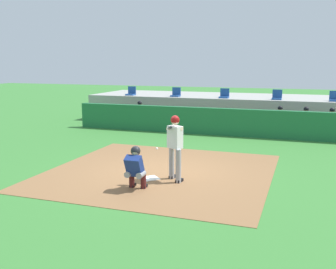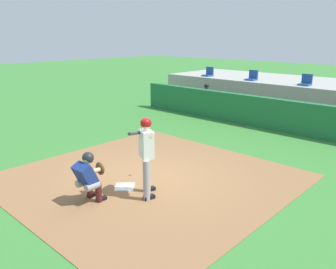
{
  "view_description": "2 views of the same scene",
  "coord_description": "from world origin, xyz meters",
  "px_view_note": "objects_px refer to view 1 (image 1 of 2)",
  "views": [
    {
      "loc": [
        3.96,
        -10.6,
        3.19
      ],
      "look_at": [
        0.0,
        0.7,
        1.0
      ],
      "focal_mm": 42.3,
      "sensor_mm": 36.0,
      "label": 1
    },
    {
      "loc": [
        5.88,
        -5.57,
        3.46
      ],
      "look_at": [
        0.0,
        0.7,
        1.0
      ],
      "focal_mm": 36.96,
      "sensor_mm": 36.0,
      "label": 2
    }
  ],
  "objects_px": {
    "stadium_seat_0": "(131,93)",
    "stadium_seat_1": "(176,94)",
    "dugout_player_1": "(279,120)",
    "home_plate": "(150,178)",
    "stadium_seat_4": "(335,98)",
    "stadium_seat_2": "(224,95)",
    "batter_at_plate": "(175,144)",
    "stadium_seat_3": "(277,97)",
    "catcher_crouched": "(136,166)",
    "dugout_player_2": "(305,121)",
    "dugout_player_0": "(139,114)",
    "dugout_player_3": "(332,123)"
  },
  "relations": [
    {
      "from": "batter_at_plate",
      "to": "dugout_player_1",
      "type": "xyz_separation_m",
      "value": [
        2.2,
        8.07,
        -0.36
      ]
    },
    {
      "from": "catcher_crouched",
      "to": "dugout_player_1",
      "type": "relative_size",
      "value": 1.61
    },
    {
      "from": "stadium_seat_3",
      "to": "stadium_seat_1",
      "type": "bearing_deg",
      "value": 180.0
    },
    {
      "from": "dugout_player_2",
      "to": "stadium_seat_0",
      "type": "xyz_separation_m",
      "value": [
        -9.18,
        2.03,
        0.86
      ]
    },
    {
      "from": "dugout_player_0",
      "to": "stadium_seat_3",
      "type": "height_order",
      "value": "stadium_seat_3"
    },
    {
      "from": "stadium_seat_0",
      "to": "stadium_seat_3",
      "type": "relative_size",
      "value": 1.0
    },
    {
      "from": "batter_at_plate",
      "to": "catcher_crouched",
      "type": "xyz_separation_m",
      "value": [
        -0.7,
        -1.01,
        -0.43
      ]
    },
    {
      "from": "catcher_crouched",
      "to": "stadium_seat_3",
      "type": "bearing_deg",
      "value": 76.77
    },
    {
      "from": "batter_at_plate",
      "to": "stadium_seat_1",
      "type": "relative_size",
      "value": 3.76
    },
    {
      "from": "stadium_seat_2",
      "to": "dugout_player_0",
      "type": "bearing_deg",
      "value": -152.27
    },
    {
      "from": "catcher_crouched",
      "to": "dugout_player_1",
      "type": "xyz_separation_m",
      "value": [
        2.9,
        9.08,
        0.07
      ]
    },
    {
      "from": "batter_at_plate",
      "to": "stadium_seat_3",
      "type": "xyz_separation_m",
      "value": [
        1.91,
        10.1,
        0.5
      ]
    },
    {
      "from": "batter_at_plate",
      "to": "stadium_seat_4",
      "type": "bearing_deg",
      "value": 65.95
    },
    {
      "from": "dugout_player_2",
      "to": "stadium_seat_4",
      "type": "height_order",
      "value": "stadium_seat_4"
    },
    {
      "from": "stadium_seat_2",
      "to": "batter_at_plate",
      "type": "bearing_deg",
      "value": -86.08
    },
    {
      "from": "dugout_player_1",
      "to": "stadium_seat_0",
      "type": "height_order",
      "value": "stadium_seat_0"
    },
    {
      "from": "catcher_crouched",
      "to": "stadium_seat_1",
      "type": "bearing_deg",
      "value": 103.1
    },
    {
      "from": "dugout_player_0",
      "to": "dugout_player_2",
      "type": "bearing_deg",
      "value": 0.0
    },
    {
      "from": "dugout_player_1",
      "to": "stadium_seat_2",
      "type": "distance_m",
      "value": 3.64
    },
    {
      "from": "stadium_seat_2",
      "to": "stadium_seat_4",
      "type": "bearing_deg",
      "value": 0.0
    },
    {
      "from": "batter_at_plate",
      "to": "stadium_seat_0",
      "type": "bearing_deg",
      "value": 120.25
    },
    {
      "from": "batter_at_plate",
      "to": "dugout_player_1",
      "type": "relative_size",
      "value": 1.39
    },
    {
      "from": "catcher_crouched",
      "to": "stadium_seat_1",
      "type": "xyz_separation_m",
      "value": [
        -2.59,
        11.11,
        0.93
      ]
    },
    {
      "from": "home_plate",
      "to": "stadium_seat_2",
      "type": "height_order",
      "value": "stadium_seat_2"
    },
    {
      "from": "catcher_crouched",
      "to": "stadium_seat_3",
      "type": "relative_size",
      "value": 4.36
    },
    {
      "from": "dugout_player_0",
      "to": "stadium_seat_3",
      "type": "bearing_deg",
      "value": 17.46
    },
    {
      "from": "home_plate",
      "to": "dugout_player_0",
      "type": "bearing_deg",
      "value": 115.42
    },
    {
      "from": "batter_at_plate",
      "to": "dugout_player_0",
      "type": "distance_m",
      "value": 9.28
    },
    {
      "from": "stadium_seat_0",
      "to": "stadium_seat_1",
      "type": "bearing_deg",
      "value": 0.0
    },
    {
      "from": "home_plate",
      "to": "stadium_seat_3",
      "type": "distance_m",
      "value": 10.61
    },
    {
      "from": "catcher_crouched",
      "to": "dugout_player_0",
      "type": "relative_size",
      "value": 1.61
    },
    {
      "from": "catcher_crouched",
      "to": "stadium_seat_2",
      "type": "relative_size",
      "value": 4.36
    },
    {
      "from": "stadium_seat_1",
      "to": "home_plate",
      "type": "bearing_deg",
      "value": -75.67
    },
    {
      "from": "stadium_seat_2",
      "to": "dugout_player_3",
      "type": "bearing_deg",
      "value": -22.03
    },
    {
      "from": "stadium_seat_3",
      "to": "stadium_seat_2",
      "type": "bearing_deg",
      "value": 180.0
    },
    {
      "from": "dugout_player_0",
      "to": "stadium_seat_0",
      "type": "height_order",
      "value": "stadium_seat_0"
    },
    {
      "from": "catcher_crouched",
      "to": "dugout_player_1",
      "type": "distance_m",
      "value": 9.53
    },
    {
      "from": "home_plate",
      "to": "stadium_seat_4",
      "type": "bearing_deg",
      "value": 62.94
    },
    {
      "from": "stadium_seat_2",
      "to": "stadium_seat_4",
      "type": "height_order",
      "value": "same"
    },
    {
      "from": "batter_at_plate",
      "to": "dugout_player_0",
      "type": "relative_size",
      "value": 1.39
    },
    {
      "from": "stadium_seat_2",
      "to": "stadium_seat_3",
      "type": "height_order",
      "value": "same"
    },
    {
      "from": "home_plate",
      "to": "dugout_player_2",
      "type": "bearing_deg",
      "value": 63.96
    },
    {
      "from": "stadium_seat_1",
      "to": "stadium_seat_3",
      "type": "relative_size",
      "value": 1.0
    },
    {
      "from": "batter_at_plate",
      "to": "stadium_seat_0",
      "type": "height_order",
      "value": "stadium_seat_0"
    },
    {
      "from": "home_plate",
      "to": "dugout_player_3",
      "type": "relative_size",
      "value": 0.34
    },
    {
      "from": "home_plate",
      "to": "stadium_seat_1",
      "type": "height_order",
      "value": "stadium_seat_1"
    },
    {
      "from": "dugout_player_1",
      "to": "stadium_seat_1",
      "type": "relative_size",
      "value": 2.71
    },
    {
      "from": "home_plate",
      "to": "dugout_player_0",
      "type": "distance_m",
      "value": 9.04
    },
    {
      "from": "stadium_seat_0",
      "to": "stadium_seat_3",
      "type": "height_order",
      "value": "same"
    },
    {
      "from": "stadium_seat_1",
      "to": "stadium_seat_4",
      "type": "height_order",
      "value": "same"
    }
  ]
}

